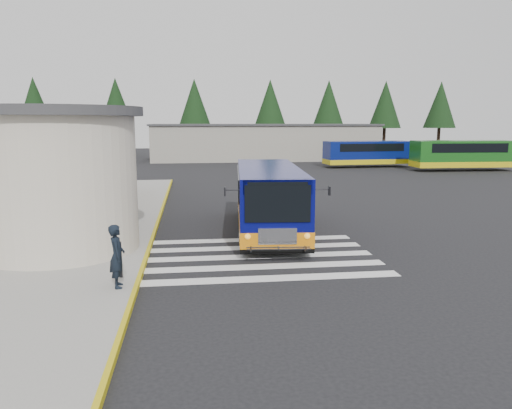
{
  "coord_description": "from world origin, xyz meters",
  "views": [
    {
      "loc": [
        -2.5,
        -16.84,
        4.46
      ],
      "look_at": [
        -0.4,
        -0.5,
        1.72
      ],
      "focal_mm": 35.0,
      "sensor_mm": 36.0,
      "label": 1
    }
  ],
  "objects": [
    {
      "name": "station_building",
      "position": [
        -10.84,
        6.91,
        2.57
      ],
      "size": [
        12.7,
        18.7,
        4.8
      ],
      "color": "beige",
      "rests_on": "ground"
    },
    {
      "name": "curb_strip",
      "position": [
        -4.05,
        4.0,
        0.08
      ],
      "size": [
        0.12,
        34.0,
        0.16
      ],
      "primitive_type": "cube",
      "color": "gold",
      "rests_on": "ground"
    },
    {
      "name": "pedestrian_a",
      "position": [
        -4.5,
        -3.84,
        0.99
      ],
      "size": [
        0.49,
        0.67,
        1.68
      ],
      "primitive_type": "imported",
      "rotation": [
        0.0,
        0.0,
        1.72
      ],
      "color": "black",
      "rests_on": "sidewalk"
    },
    {
      "name": "bollard",
      "position": [
        -4.54,
        -3.0,
        0.66
      ],
      "size": [
        0.08,
        0.08,
        1.02
      ],
      "primitive_type": "cylinder",
      "color": "black",
      "rests_on": "sidewalk"
    },
    {
      "name": "transit_bus",
      "position": [
        0.55,
        2.91,
        1.27
      ],
      "size": [
        3.66,
        9.56,
        2.65
      ],
      "rotation": [
        0.0,
        0.0,
        -0.09
      ],
      "color": "#070A5A",
      "rests_on": "ground"
    },
    {
      "name": "ground",
      "position": [
        0.0,
        0.0,
        0.0
      ],
      "size": [
        140.0,
        140.0,
        0.0
      ],
      "primitive_type": "plane",
      "color": "black",
      "rests_on": "ground"
    },
    {
      "name": "far_bus_b",
      "position": [
        22.25,
        26.34,
        1.54
      ],
      "size": [
        9.28,
        2.84,
        2.38
      ],
      "rotation": [
        0.0,
        0.0,
        1.54
      ],
      "color": "#155015",
      "rests_on": "ground"
    },
    {
      "name": "tree_line",
      "position": [
        6.29,
        50.0,
        6.77
      ],
      "size": [
        58.4,
        4.4,
        10.0
      ],
      "color": "black",
      "rests_on": "ground"
    },
    {
      "name": "depot_building",
      "position": [
        6.0,
        42.0,
        2.11
      ],
      "size": [
        26.4,
        8.4,
        4.2
      ],
      "color": "gray",
      "rests_on": "ground"
    },
    {
      "name": "crosswalk",
      "position": [
        -0.5,
        -0.8,
        0.01
      ],
      "size": [
        8.0,
        5.35,
        0.01
      ],
      "color": "silver",
      "rests_on": "ground"
    },
    {
      "name": "sidewalk",
      "position": [
        -9.0,
        4.0,
        0.07
      ],
      "size": [
        10.0,
        34.0,
        0.15
      ],
      "primitive_type": "cube",
      "color": "gray",
      "rests_on": "ground"
    },
    {
      "name": "pedestrian_b",
      "position": [
        -7.65,
        -0.7,
        0.99
      ],
      "size": [
        0.69,
        0.86,
        1.68
      ],
      "primitive_type": "imported",
      "rotation": [
        0.0,
        0.0,
        -1.64
      ],
      "color": "black",
      "rests_on": "sidewalk"
    },
    {
      "name": "far_bus_a",
      "position": [
        14.8,
        31.03,
        1.43
      ],
      "size": [
        8.69,
        2.97,
        2.21
      ],
      "rotation": [
        0.0,
        0.0,
        1.64
      ],
      "color": "#07135A",
      "rests_on": "ground"
    }
  ]
}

